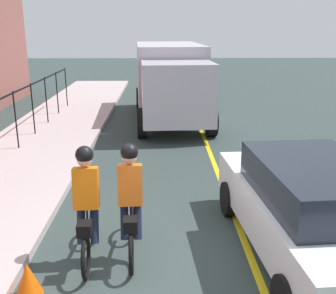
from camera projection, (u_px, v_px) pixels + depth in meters
name	position (u px, v px, depth m)	size (l,w,h in m)	color
ground_plane	(148.00, 266.00, 6.09)	(80.00, 80.00, 0.00)	#313F3C
lane_line_centre	(254.00, 265.00, 6.11)	(36.00, 0.12, 0.01)	yellow
cyclist_lead	(131.00, 202.00, 6.09)	(1.71, 0.38, 1.83)	black
cyclist_follow	(87.00, 206.00, 5.97)	(1.71, 0.38, 1.83)	black
patrol_sedan	(310.00, 208.00, 6.12)	(4.52, 2.18, 1.58)	white
box_truck_background	(170.00, 79.00, 15.07)	(6.84, 2.86, 2.78)	#BBB3BC
traffic_cone_far	(28.00, 279.00, 5.38)	(0.36, 0.36, 0.47)	#F75B0A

